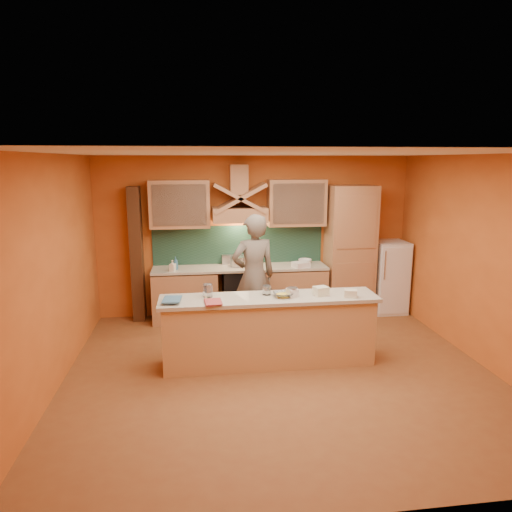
{
  "coord_description": "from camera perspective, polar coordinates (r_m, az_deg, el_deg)",
  "views": [
    {
      "loc": [
        -1.04,
        -5.43,
        2.71
      ],
      "look_at": [
        -0.2,
        0.9,
        1.38
      ],
      "focal_mm": 32.0,
      "sensor_mm": 36.0,
      "label": 1
    }
  ],
  "objects": [
    {
      "name": "floor",
      "position": [
        6.16,
        3.01,
        -14.33
      ],
      "size": [
        5.5,
        5.0,
        0.01
      ],
      "primitive_type": "cube",
      "color": "brown",
      "rests_on": "ground"
    },
    {
      "name": "ceiling",
      "position": [
        5.53,
        3.33,
        12.71
      ],
      "size": [
        5.5,
        5.0,
        0.01
      ],
      "primitive_type": "cube",
      "color": "white",
      "rests_on": "wall_back"
    },
    {
      "name": "wall_back",
      "position": [
        8.11,
        -0.1,
        2.5
      ],
      "size": [
        5.5,
        0.02,
        2.8
      ],
      "primitive_type": "cube",
      "color": "#CC6527",
      "rests_on": "floor"
    },
    {
      "name": "wall_front",
      "position": [
        3.37,
        11.18,
        -11.29
      ],
      "size": [
        5.5,
        0.02,
        2.8
      ],
      "primitive_type": "cube",
      "color": "#CC6527",
      "rests_on": "floor"
    },
    {
      "name": "wall_left",
      "position": [
        5.84,
        -24.4,
        -2.23
      ],
      "size": [
        0.02,
        5.0,
        2.8
      ],
      "primitive_type": "cube",
      "color": "#CC6527",
      "rests_on": "floor"
    },
    {
      "name": "wall_right",
      "position": [
        6.75,
        26.77,
        -0.68
      ],
      "size": [
        0.02,
        5.0,
        2.8
      ],
      "primitive_type": "cube",
      "color": "#CC6527",
      "rests_on": "floor"
    },
    {
      "name": "base_cabinet_left",
      "position": [
        7.97,
        -8.8,
        -4.97
      ],
      "size": [
        1.1,
        0.6,
        0.86
      ],
      "primitive_type": "cube",
      "color": "tan",
      "rests_on": "floor"
    },
    {
      "name": "base_cabinet_right",
      "position": [
        8.14,
        4.73,
        -4.5
      ],
      "size": [
        1.1,
        0.6,
        0.86
      ],
      "primitive_type": "cube",
      "color": "tan",
      "rests_on": "floor"
    },
    {
      "name": "counter_top",
      "position": [
        7.88,
        -1.98,
        -1.49
      ],
      "size": [
        3.0,
        0.62,
        0.04
      ],
      "primitive_type": "cube",
      "color": "#BBB29E",
      "rests_on": "base_cabinet_left"
    },
    {
      "name": "stove",
      "position": [
        7.99,
        -1.96,
        -4.63
      ],
      "size": [
        0.6,
        0.58,
        0.9
      ],
      "primitive_type": "cube",
      "color": "black",
      "rests_on": "floor"
    },
    {
      "name": "backsplash",
      "position": [
        8.08,
        -2.2,
        1.39
      ],
      "size": [
        3.0,
        0.03,
        0.7
      ],
      "primitive_type": "cube",
      "color": "#1B3B2F",
      "rests_on": "wall_back"
    },
    {
      "name": "range_hood",
      "position": [
        7.77,
        -2.07,
        5.21
      ],
      "size": [
        0.92,
        0.5,
        0.24
      ],
      "primitive_type": "cube",
      "color": "tan",
      "rests_on": "wall_back"
    },
    {
      "name": "hood_chimney",
      "position": [
        7.82,
        -2.17,
        9.52
      ],
      "size": [
        0.3,
        0.3,
        0.5
      ],
      "primitive_type": "cube",
      "color": "tan",
      "rests_on": "wall_back"
    },
    {
      "name": "upper_cabinet_left",
      "position": [
        7.79,
        -9.52,
        6.41
      ],
      "size": [
        1.0,
        0.35,
        0.8
      ],
      "primitive_type": "cube",
      "color": "tan",
      "rests_on": "wall_back"
    },
    {
      "name": "upper_cabinet_right",
      "position": [
        7.98,
        5.08,
        6.65
      ],
      "size": [
        1.0,
        0.35,
        0.8
      ],
      "primitive_type": "cube",
      "color": "tan",
      "rests_on": "wall_back"
    },
    {
      "name": "pantry_column",
      "position": [
        8.24,
        11.63,
        0.64
      ],
      "size": [
        0.8,
        0.6,
        2.3
      ],
      "primitive_type": "cube",
      "color": "tan",
      "rests_on": "floor"
    },
    {
      "name": "fridge",
      "position": [
        8.62,
        16.21,
        -2.51
      ],
      "size": [
        0.58,
        0.6,
        1.3
      ],
      "primitive_type": "cube",
      "color": "white",
      "rests_on": "floor"
    },
    {
      "name": "trim_column_left",
      "position": [
        8.0,
        -14.68,
        0.17
      ],
      "size": [
        0.2,
        0.3,
        2.3
      ],
      "primitive_type": "cube",
      "color": "#472816",
      "rests_on": "floor"
    },
    {
      "name": "island_body",
      "position": [
        6.24,
        1.63,
        -9.55
      ],
      "size": [
        2.8,
        0.55,
        0.88
      ],
      "primitive_type": "cube",
      "color": "tan",
      "rests_on": "floor"
    },
    {
      "name": "island_top",
      "position": [
        6.08,
        1.66,
        -5.34
      ],
      "size": [
        2.9,
        0.62,
        0.05
      ],
      "primitive_type": "cube",
      "color": "#BBB29E",
      "rests_on": "island_body"
    },
    {
      "name": "person",
      "position": [
        7.05,
        -0.29,
        -2.53
      ],
      "size": [
        0.78,
        0.6,
        1.93
      ],
      "primitive_type": "imported",
      "rotation": [
        0.0,
        0.0,
        3.35
      ],
      "color": "#70665B",
      "rests_on": "floor"
    },
    {
      "name": "pot_large",
      "position": [
        7.89,
        -2.36,
        -0.8
      ],
      "size": [
        0.29,
        0.29,
        0.18
      ],
      "primitive_type": "cylinder",
      "rotation": [
        0.0,
        0.0,
        -0.24
      ],
      "color": "silver",
      "rests_on": "stove"
    },
    {
      "name": "pot_small",
      "position": [
        7.92,
        -1.23,
        -0.86
      ],
      "size": [
        0.24,
        0.24,
        0.15
      ],
      "primitive_type": "cylinder",
      "rotation": [
        0.0,
        0.0,
        -0.42
      ],
      "color": "#BABBC1",
      "rests_on": "stove"
    },
    {
      "name": "soap_bottle_a",
      "position": [
        7.64,
        -10.39,
        -1.21
      ],
      "size": [
        0.11,
        0.11,
        0.19
      ],
      "primitive_type": "imported",
      "rotation": [
        0.0,
        0.0,
        -0.42
      ],
      "color": "white",
      "rests_on": "counter_top"
    },
    {
      "name": "soap_bottle_b",
      "position": [
        7.75,
        -10.02,
        -0.89
      ],
      "size": [
        0.09,
        0.09,
        0.22
      ],
      "primitive_type": "imported",
      "rotation": [
        0.0,
        0.0,
        -0.07
      ],
      "color": "teal",
      "rests_on": "counter_top"
    },
    {
      "name": "bowl_back",
      "position": [
        8.18,
        6.14,
        -0.64
      ],
      "size": [
        0.3,
        0.3,
        0.07
      ],
      "primitive_type": "imported",
      "rotation": [
        0.0,
        0.0,
        0.36
      ],
      "color": "white",
      "rests_on": "counter_top"
    },
    {
      "name": "dish_rack",
      "position": [
        7.85,
        5.63,
        -1.09
      ],
      "size": [
        0.32,
        0.29,
        0.09
      ],
      "primitive_type": "cube",
      "rotation": [
        0.0,
        0.0,
        0.37
      ],
      "color": "white",
      "rests_on": "counter_top"
    },
    {
      "name": "book_lower",
      "position": [
        5.8,
        -6.44,
        -5.84
      ],
      "size": [
        0.23,
        0.3,
        0.03
      ],
      "primitive_type": "imported",
      "rotation": [
        0.0,
        0.0,
        0.06
      ],
      "color": "#A43A3C",
      "rests_on": "island_top"
    },
    {
      "name": "book_upper",
      "position": [
        5.94,
        -11.55,
        -5.38
      ],
      "size": [
        0.26,
        0.33,
        0.02
      ],
      "primitive_type": "imported",
      "rotation": [
        0.0,
        0.0,
        -0.1
      ],
      "color": "#3D6687",
      "rests_on": "island_top"
    },
    {
      "name": "jar_large",
      "position": [
        6.07,
        -6.05,
        -4.32
      ],
      "size": [
        0.16,
        0.16,
        0.17
      ],
      "primitive_type": "cylinder",
      "rotation": [
        0.0,
        0.0,
        0.38
      ],
      "color": "silver",
      "rests_on": "island_top"
    },
    {
      "name": "jar_small",
      "position": [
        6.14,
        1.35,
        -4.29
      ],
      "size": [
        0.14,
        0.14,
        0.13
      ],
      "primitive_type": "cylinder",
      "rotation": [
        0.0,
        0.0,
        -0.23
      ],
      "color": "silver",
      "rests_on": "island_top"
    },
    {
      "name": "kitchen_scale",
      "position": [
        6.08,
        4.56,
        -4.58
      ],
      "size": [
        0.16,
        0.16,
        0.11
      ],
      "primitive_type": "cube",
      "rotation": [
        0.0,
        0.0,
        0.32
      ],
      "color": "white",
      "rests_on": "island_top"
    },
    {
      "name": "mixing_bowl",
      "position": [
        6.07,
        3.41,
        -4.82
      ],
      "size": [
        0.28,
        0.28,
        0.06
      ],
      "primitive_type": "imported",
      "rotation": [
        0.0,
        0.0,
        0.07
      ],
      "color": "silver",
      "rests_on": "island_top"
    },
    {
      "name": "cloth",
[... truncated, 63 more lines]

